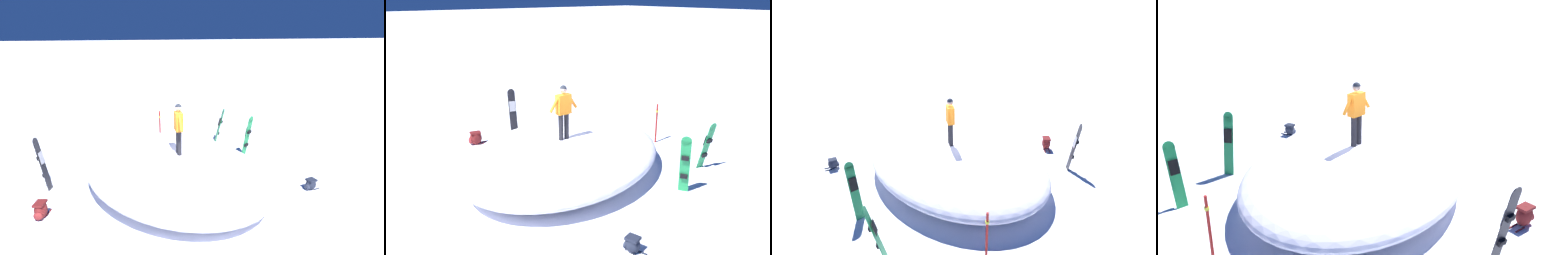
% 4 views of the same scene
% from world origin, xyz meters
% --- Properties ---
extents(ground, '(240.00, 240.00, 0.00)m').
position_xyz_m(ground, '(0.00, 0.00, 0.00)').
color(ground, white).
extents(snow_mound, '(8.54, 7.48, 1.10)m').
position_xyz_m(snow_mound, '(0.04, 0.25, 0.55)').
color(snow_mound, white).
rests_on(snow_mound, ground).
extents(snowboarder_standing, '(0.97, 0.23, 1.59)m').
position_xyz_m(snowboarder_standing, '(-0.06, 0.11, 2.04)').
color(snowboarder_standing, black).
rests_on(snowboarder_standing, snow_mound).
extents(snowboard_primary_upright, '(0.31, 0.43, 1.54)m').
position_xyz_m(snowboard_primary_upright, '(3.50, -2.30, 0.79)').
color(snowboard_primary_upright, '#1E8C47').
rests_on(snowboard_primary_upright, ground).
extents(snowboard_secondary_upright, '(0.42, 0.40, 1.68)m').
position_xyz_m(snowboard_secondary_upright, '(1.71, -2.87, 0.87)').
color(snowboard_secondary_upright, '#1E8C47').
rests_on(snowboard_secondary_upright, ground).
extents(snowboard_tertiary_upright, '(0.34, 0.37, 1.72)m').
position_xyz_m(snowboard_tertiary_upright, '(0.55, 4.26, 0.89)').
color(snowboard_tertiary_upright, black).
rests_on(snowboard_tertiary_upright, ground).
extents(backpack_near, '(0.37, 0.54, 0.36)m').
position_xyz_m(backpack_near, '(-1.20, -3.86, 0.19)').
color(backpack_near, '#1E2333').
rests_on(backpack_near, ground).
extents(backpack_far, '(0.68, 0.39, 0.47)m').
position_xyz_m(backpack_far, '(-1.12, 4.02, 0.24)').
color(backpack_far, maroon).
rests_on(backpack_far, ground).
extents(trail_marker_pole, '(0.10, 0.10, 1.42)m').
position_xyz_m(trail_marker_pole, '(4.11, 0.23, 0.76)').
color(trail_marker_pole, '#A51E19').
rests_on(trail_marker_pole, ground).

